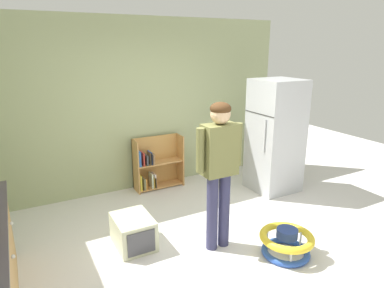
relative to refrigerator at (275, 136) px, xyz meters
The scene contains 7 objects.
ground_plane 2.40m from the refrigerator, 147.68° to the right, with size 12.00×12.00×0.00m, color silver.
back_wall 2.25m from the refrigerator, 148.98° to the left, with size 5.20×0.06×2.70m, color #A3AD7E.
refrigerator is the anchor object (origin of this frame).
bookshelf 2.00m from the refrigerator, 150.57° to the left, with size 0.80×0.28×0.85m.
standing_person 1.98m from the refrigerator, 149.40° to the right, with size 0.57×0.23×1.71m.
baby_walker 2.01m from the refrigerator, 126.31° to the right, with size 0.60×0.60×0.32m.
pet_carrier 2.70m from the refrigerator, 168.41° to the right, with size 0.42×0.55×0.36m.
Camera 1 is at (-1.73, -2.75, 2.27)m, focal length 31.75 mm.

